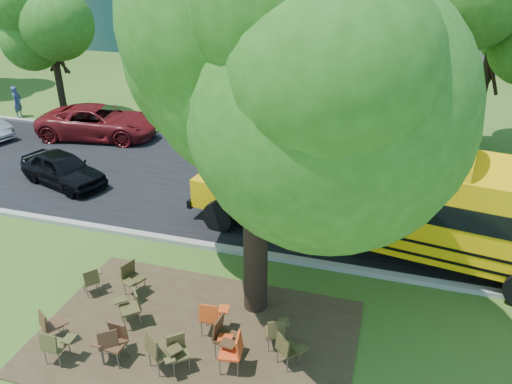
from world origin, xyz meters
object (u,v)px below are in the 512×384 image
(chair_1, at_px, (50,323))
(chair_5, at_px, (177,350))
(school_bus, at_px, (415,200))
(chair_8, at_px, (91,279))
(chair_0, at_px, (55,344))
(chair_12, at_px, (224,334))
(main_tree, at_px, (255,85))
(pedestrian_a, at_px, (17,102))
(chair_11, at_px, (211,315))
(chair_13, at_px, (277,330))
(chair_9, at_px, (131,304))
(chair_2, at_px, (110,340))
(chair_10, at_px, (131,276))
(chair_3, at_px, (114,339))
(chair_7, at_px, (288,348))
(bg_car_red, at_px, (99,122))
(chair_6, at_px, (233,348))
(black_car, at_px, (63,169))
(chair_4, at_px, (159,349))

(chair_1, distance_m, chair_5, 2.99)
(school_bus, bearing_deg, chair_8, -141.91)
(chair_0, distance_m, chair_12, 3.48)
(main_tree, xyz_separation_m, pedestrian_a, (-15.68, 10.83, -4.66))
(chair_11, bearing_deg, chair_8, 165.93)
(chair_13, xyz_separation_m, pedestrian_a, (-16.50, 12.04, 0.27))
(chair_5, relative_size, chair_9, 0.92)
(school_bus, relative_size, chair_9, 13.43)
(chair_2, bearing_deg, chair_9, 59.57)
(chair_10, xyz_separation_m, chair_13, (3.90, -0.79, -0.05))
(chair_13, bearing_deg, chair_8, 150.28)
(chair_3, height_order, chair_7, chair_3)
(chair_0, distance_m, chair_11, 3.28)
(bg_car_red, height_order, pedestrian_a, pedestrian_a)
(chair_9, bearing_deg, chair_0, 107.58)
(chair_0, bearing_deg, chair_6, 14.74)
(school_bus, bearing_deg, chair_2, -125.51)
(chair_3, distance_m, chair_13, 3.41)
(chair_9, relative_size, bg_car_red, 0.17)
(chair_2, relative_size, chair_7, 1.06)
(school_bus, relative_size, chair_10, 13.36)
(chair_3, bearing_deg, chair_1, -0.23)
(chair_5, distance_m, chair_13, 2.14)
(chair_2, bearing_deg, chair_12, -17.62)
(bg_car_red, relative_size, pedestrian_a, 3.37)
(chair_9, relative_size, chair_10, 1.00)
(school_bus, bearing_deg, chair_9, -132.07)
(bg_car_red, bearing_deg, black_car, -171.15)
(school_bus, distance_m, chair_10, 7.71)
(school_bus, xyz_separation_m, chair_0, (-6.92, -6.44, -1.16))
(chair_7, xyz_separation_m, chair_8, (-5.21, 0.96, -0.03))
(pedestrian_a, bearing_deg, main_tree, -133.37)
(chair_12, bearing_deg, pedestrian_a, -122.65)
(school_bus, xyz_separation_m, chair_7, (-2.29, -5.17, -1.18))
(chair_7, height_order, bg_car_red, bg_car_red)
(main_tree, xyz_separation_m, bg_car_red, (-10.09, 9.33, -4.71))
(chair_3, distance_m, chair_4, 1.04)
(chair_9, bearing_deg, chair_12, -140.87)
(chair_0, height_order, chair_6, chair_6)
(pedestrian_a, bearing_deg, chair_2, -143.93)
(chair_7, bearing_deg, chair_8, -152.42)
(main_tree, distance_m, black_car, 10.92)
(chair_6, distance_m, chair_12, 0.43)
(chair_0, relative_size, chair_2, 0.99)
(chair_6, xyz_separation_m, chair_12, (-0.31, 0.31, 0.02))
(chair_8, distance_m, pedestrian_a, 16.39)
(bg_car_red, bearing_deg, chair_3, -155.06)
(chair_3, bearing_deg, pedestrian_a, -41.85)
(school_bus, height_order, chair_11, school_bus)
(bg_car_red, bearing_deg, pedestrian_a, 66.61)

